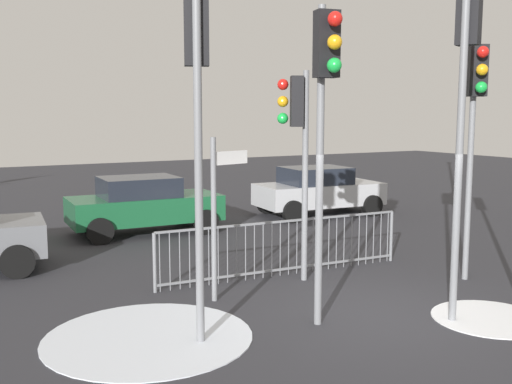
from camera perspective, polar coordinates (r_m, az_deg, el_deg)
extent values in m
plane|color=#2D2D33|center=(9.60, 10.94, -11.34)|extent=(60.00, 60.00, 0.00)
cylinder|color=slate|center=(11.58, 19.78, 2.66)|extent=(0.11, 0.11, 4.38)
cube|color=black|center=(11.41, 20.40, 10.82)|extent=(0.39, 0.35, 0.90)
sphere|color=red|center=(11.20, 20.88, 12.41)|extent=(0.20, 0.20, 0.20)
sphere|color=orange|center=(11.18, 20.80, 10.88)|extent=(0.20, 0.20, 0.20)
sphere|color=green|center=(11.16, 20.73, 9.34)|extent=(0.20, 0.20, 0.20)
cylinder|color=slate|center=(10.91, 4.71, 1.40)|extent=(0.11, 0.11, 3.84)
cube|color=black|center=(10.83, 3.91, 8.63)|extent=(0.34, 0.39, 0.90)
sphere|color=red|center=(10.82, 2.59, 10.23)|extent=(0.20, 0.20, 0.20)
sphere|color=orange|center=(10.81, 2.58, 8.64)|extent=(0.20, 0.20, 0.20)
sphere|color=green|center=(10.81, 2.57, 7.05)|extent=(0.20, 0.20, 0.20)
cylinder|color=slate|center=(7.84, -5.51, 2.12)|extent=(0.11, 0.11, 4.70)
cube|color=black|center=(8.04, -5.72, 15.09)|extent=(0.38, 0.32, 0.90)
sphere|color=red|center=(8.33, -5.81, 16.90)|extent=(0.20, 0.20, 0.20)
sphere|color=orange|center=(8.29, -5.78, 14.86)|extent=(0.20, 0.20, 0.20)
sphere|color=green|center=(8.26, -5.75, 12.79)|extent=(0.20, 0.20, 0.20)
cylinder|color=slate|center=(9.11, 18.87, 3.62)|extent=(0.11, 0.11, 5.05)
cube|color=black|center=(9.36, 19.69, 15.82)|extent=(0.34, 0.38, 0.90)
sphere|color=orange|center=(9.60, 20.10, 15.58)|extent=(0.20, 0.20, 0.20)
sphere|color=green|center=(9.56, 20.02, 13.80)|extent=(0.20, 0.20, 0.20)
cylinder|color=slate|center=(8.55, 6.11, 2.13)|extent=(0.11, 0.11, 4.57)
cube|color=black|center=(8.42, 6.76, 13.85)|extent=(0.35, 0.27, 0.90)
sphere|color=red|center=(8.23, 7.57, 16.09)|extent=(0.20, 0.20, 0.20)
sphere|color=orange|center=(8.19, 7.53, 14.02)|extent=(0.20, 0.20, 0.20)
sphere|color=green|center=(8.16, 7.49, 11.93)|extent=(0.20, 0.20, 0.20)
cylinder|color=slate|center=(9.75, -4.06, -2.71)|extent=(0.09, 0.09, 2.71)
cube|color=white|center=(9.88, -2.37, 3.30)|extent=(0.68, 0.22, 0.22)
cube|color=slate|center=(11.33, 2.75, -2.81)|extent=(5.10, 0.31, 0.04)
cube|color=slate|center=(11.54, 2.72, -7.36)|extent=(5.10, 0.31, 0.04)
cylinder|color=slate|center=(10.51, -9.19, -6.65)|extent=(0.02, 0.02, 1.05)
cylinder|color=slate|center=(10.56, -8.23, -6.56)|extent=(0.02, 0.02, 1.05)
cylinder|color=slate|center=(10.62, -7.29, -6.47)|extent=(0.02, 0.02, 1.05)
cylinder|color=slate|center=(10.67, -6.36, -6.38)|extent=(0.02, 0.02, 1.05)
cylinder|color=slate|center=(10.73, -5.44, -6.29)|extent=(0.02, 0.02, 1.05)
cylinder|color=slate|center=(10.80, -4.53, -6.19)|extent=(0.02, 0.02, 1.05)
cylinder|color=slate|center=(10.86, -3.63, -6.10)|extent=(0.02, 0.02, 1.05)
cylinder|color=slate|center=(10.93, -2.74, -6.01)|extent=(0.02, 0.02, 1.05)
cylinder|color=slate|center=(11.00, -1.87, -5.91)|extent=(0.02, 0.02, 1.05)
cylinder|color=slate|center=(11.08, -1.00, -5.82)|extent=(0.02, 0.02, 1.05)
cylinder|color=slate|center=(11.15, -0.15, -5.73)|extent=(0.02, 0.02, 1.05)
cylinder|color=slate|center=(11.23, 0.69, -5.63)|extent=(0.02, 0.02, 1.05)
cylinder|color=slate|center=(11.31, 1.52, -5.54)|extent=(0.02, 0.02, 1.05)
cylinder|color=slate|center=(11.40, 2.33, -5.44)|extent=(0.02, 0.02, 1.05)
cylinder|color=slate|center=(11.48, 3.14, -5.35)|extent=(0.02, 0.02, 1.05)
cylinder|color=slate|center=(11.57, 3.93, -5.26)|extent=(0.02, 0.02, 1.05)
cylinder|color=slate|center=(11.66, 4.71, -5.16)|extent=(0.02, 0.02, 1.05)
cylinder|color=slate|center=(11.75, 5.47, -5.07)|extent=(0.02, 0.02, 1.05)
cylinder|color=slate|center=(11.85, 6.23, -4.98)|extent=(0.02, 0.02, 1.05)
cylinder|color=slate|center=(11.95, 6.97, -4.89)|extent=(0.02, 0.02, 1.05)
cylinder|color=slate|center=(12.04, 7.70, -4.80)|extent=(0.02, 0.02, 1.05)
cylinder|color=slate|center=(12.14, 8.42, -4.71)|extent=(0.02, 0.02, 1.05)
cylinder|color=slate|center=(12.25, 9.12, -4.62)|extent=(0.02, 0.02, 1.05)
cylinder|color=slate|center=(12.35, 9.82, -4.53)|extent=(0.02, 0.02, 1.05)
cylinder|color=slate|center=(12.46, 10.50, -4.45)|extent=(0.02, 0.02, 1.05)
cylinder|color=slate|center=(12.56, 11.17, -4.36)|extent=(0.02, 0.02, 1.05)
cylinder|color=slate|center=(12.67, 11.83, -4.28)|extent=(0.02, 0.02, 1.05)
cylinder|color=slate|center=(12.78, 12.48, -4.19)|extent=(0.02, 0.02, 1.05)
cylinder|color=slate|center=(10.48, -9.67, -6.70)|extent=(0.06, 0.06, 1.05)
cylinder|color=slate|center=(12.84, 12.79, -4.15)|extent=(0.06, 0.06, 1.05)
cube|color=#B2B5BA|center=(18.27, 6.06, -0.18)|extent=(3.93, 2.01, 0.65)
cube|color=#1E232D|center=(18.13, 5.67, 1.52)|extent=(2.02, 1.65, 0.55)
cylinder|color=black|center=(19.73, 8.19, -0.60)|extent=(0.66, 0.27, 0.64)
cylinder|color=black|center=(18.33, 11.03, -1.28)|extent=(0.66, 0.27, 0.64)
cylinder|color=black|center=(18.43, 1.08, -1.09)|extent=(0.66, 0.27, 0.64)
cylinder|color=black|center=(16.93, 3.54, -1.88)|extent=(0.66, 0.27, 0.64)
cylinder|color=black|center=(13.80, -22.06, -4.58)|extent=(0.66, 0.28, 0.64)
cylinder|color=black|center=(12.14, -21.85, -6.18)|extent=(0.66, 0.28, 0.64)
cube|color=#195933|center=(15.66, -10.56, -1.55)|extent=(3.86, 1.85, 0.65)
cube|color=#1E232D|center=(15.55, -11.14, 0.41)|extent=(1.96, 1.57, 0.55)
cylinder|color=black|center=(16.93, -6.96, -1.92)|extent=(0.65, 0.24, 0.64)
cylinder|color=black|center=(15.36, -4.79, -2.86)|extent=(0.65, 0.24, 0.64)
cylinder|color=black|center=(16.22, -15.97, -2.57)|extent=(0.65, 0.24, 0.64)
cylinder|color=black|center=(14.58, -14.69, -3.64)|extent=(0.65, 0.24, 0.64)
cylinder|color=slate|center=(19.34, 19.07, 7.71)|extent=(0.14, 0.14, 6.56)
cylinder|color=silver|center=(8.63, -10.24, -13.47)|extent=(2.89, 2.89, 0.01)
cylinder|color=white|center=(9.87, 21.47, -11.16)|extent=(1.73, 1.73, 0.01)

